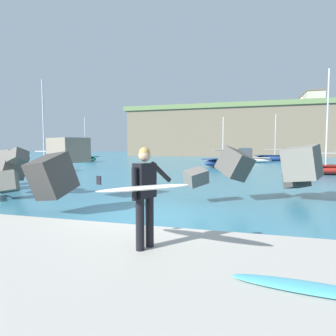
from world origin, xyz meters
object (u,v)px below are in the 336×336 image
(boat_far_right, at_px, (221,162))
(mooring_buoy_inner, at_px, (41,172))
(station_building_west, at_px, (311,105))
(spare_surfboard, at_px, (315,289))
(mooring_buoy_middle, at_px, (60,167))
(boat_mid_left, at_px, (248,158))
(boat_mid_centre, at_px, (47,165))
(surfer_with_board, at_px, (142,191))
(boat_far_centre, at_px, (87,158))
(boat_near_right, at_px, (272,158))
(boat_mid_right, at_px, (330,168))
(station_building_central, at_px, (313,101))

(boat_far_right, height_order, mooring_buoy_inner, boat_far_right)
(station_building_west, bearing_deg, spare_surfboard, -100.96)
(boat_far_right, xyz_separation_m, mooring_buoy_middle, (-15.08, -7.20, -0.30))
(boat_mid_left, height_order, mooring_buoy_inner, boat_mid_left)
(boat_mid_centre, xyz_separation_m, station_building_west, (36.52, 77.48, 15.37))
(surfer_with_board, bearing_deg, boat_far_right, 92.11)
(surfer_with_board, distance_m, boat_mid_left, 37.55)
(boat_far_centre, height_order, station_building_west, station_building_west)
(boat_far_centre, distance_m, boat_far_right, 22.52)
(surfer_with_board, distance_m, boat_mid_centre, 23.04)
(mooring_buoy_middle, height_order, station_building_west, station_building_west)
(spare_surfboard, height_order, boat_mid_centre, boat_mid_centre)
(surfer_with_board, bearing_deg, boat_near_right, 82.53)
(boat_mid_right, relative_size, boat_far_centre, 1.17)
(boat_far_right, relative_size, mooring_buoy_inner, 12.38)
(spare_surfboard, height_order, boat_far_right, boat_far_right)
(surfer_with_board, height_order, boat_mid_right, boat_mid_right)
(boat_near_right, height_order, station_building_west, station_building_west)
(spare_surfboard, distance_m, mooring_buoy_inner, 21.82)
(boat_far_right, bearing_deg, station_building_west, 72.01)
(boat_mid_centre, bearing_deg, mooring_buoy_inner, -58.05)
(boat_mid_centre, height_order, boat_far_centre, boat_mid_centre)
(boat_near_right, xyz_separation_m, boat_mid_centre, (-21.26, -26.58, -0.04))
(mooring_buoy_inner, bearing_deg, boat_mid_centre, 121.95)
(boat_far_centre, bearing_deg, boat_mid_centre, -69.03)
(surfer_with_board, xyz_separation_m, boat_far_centre, (-22.20, 34.37, -0.79))
(spare_surfboard, relative_size, station_building_west, 0.28)
(surfer_with_board, relative_size, boat_mid_left, 0.33)
(spare_surfboard, distance_m, boat_mid_right, 21.27)
(mooring_buoy_inner, bearing_deg, spare_surfboard, -42.25)
(boat_near_right, xyz_separation_m, mooring_buoy_inner, (-19.33, -29.66, -0.35))
(boat_far_centre, xyz_separation_m, mooring_buoy_inner, (8.59, -20.46, -0.26))
(boat_mid_right, xyz_separation_m, boat_far_centre, (-30.14, 14.56, 0.01))
(station_building_west, bearing_deg, mooring_buoy_inner, -113.24)
(boat_far_right, bearing_deg, boat_far_centre, 160.39)
(boat_mid_left, height_order, mooring_buoy_middle, boat_mid_left)
(boat_far_centre, relative_size, mooring_buoy_middle, 15.61)
(boat_mid_right, distance_m, mooring_buoy_middle, 24.01)
(boat_far_centre, bearing_deg, station_building_central, 51.57)
(boat_mid_right, bearing_deg, station_building_central, 79.60)
(surfer_with_board, distance_m, mooring_buoy_inner, 19.49)
(spare_surfboard, distance_m, station_building_central, 92.10)
(surfer_with_board, bearing_deg, boat_far_centre, 122.86)
(boat_mid_centre, bearing_deg, station_building_west, 64.76)
(boat_near_right, bearing_deg, mooring_buoy_middle, -132.26)
(surfer_with_board, height_order, boat_mid_centre, boat_mid_centre)
(spare_surfboard, relative_size, boat_mid_left, 0.32)
(boat_near_right, relative_size, mooring_buoy_inner, 16.94)
(boat_far_right, relative_size, station_building_west, 0.76)
(boat_mid_left, bearing_deg, boat_near_right, 58.01)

